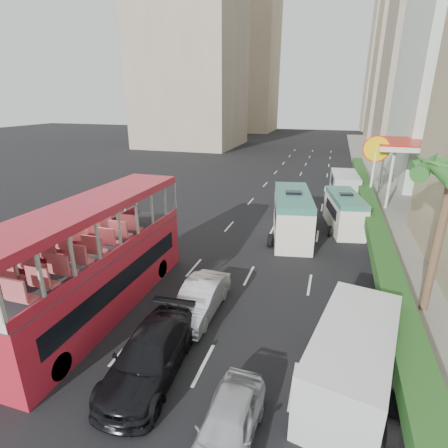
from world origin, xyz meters
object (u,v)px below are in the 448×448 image
at_px(car_silver_lane_b, 227,443).
at_px(palm_tree, 438,243).
at_px(car_black, 151,373).
at_px(panel_van_near, 352,359).
at_px(minibus_near, 292,215).
at_px(shell_station, 410,173).
at_px(car_silver_lane_a, 200,313).
at_px(van_asset, 298,226).
at_px(double_decker_bus, 97,258).
at_px(panel_van_far, 344,185).
at_px(minibus_far, 344,212).

relative_size(car_silver_lane_b, palm_tree, 0.59).
xyz_separation_m(car_black, panel_van_near, (6.55, 1.41, 1.13)).
height_order(minibus_near, shell_station, shell_station).
height_order(car_black, minibus_near, minibus_near).
bearing_deg(car_silver_lane_a, palm_tree, 18.23).
height_order(minibus_near, palm_tree, palm_tree).
xyz_separation_m(van_asset, panel_van_near, (3.26, -15.15, 1.13)).
relative_size(car_silver_lane_a, minibus_near, 0.64).
bearing_deg(minibus_near, car_black, -112.16).
xyz_separation_m(double_decker_bus, panel_van_near, (10.54, -1.50, -1.40)).
bearing_deg(double_decker_bus, palm_tree, 16.16).
distance_m(car_black, panel_van_far, 26.94).
xyz_separation_m(car_silver_lane_b, panel_van_far, (3.26, 27.83, 1.14)).
bearing_deg(panel_van_far, minibus_far, -95.14).
distance_m(minibus_far, shell_station, 10.51).
height_order(panel_van_far, shell_station, shell_station).
bearing_deg(panel_van_near, car_black, -156.51).
distance_m(double_decker_bus, car_black, 5.55).
distance_m(car_silver_lane_a, panel_van_far, 23.07).
xyz_separation_m(car_black, palm_tree, (9.81, 6.91, 3.38)).
height_order(car_black, minibus_far, minibus_far).
height_order(van_asset, minibus_far, minibus_far).
xyz_separation_m(minibus_near, panel_van_far, (3.55, 11.69, -0.37)).
height_order(minibus_near, panel_van_near, minibus_near).
xyz_separation_m(car_silver_lane_a, shell_station, (11.67, 21.99, 2.75)).
height_order(double_decker_bus, shell_station, shell_station).
distance_m(palm_tree, shell_station, 19.14).
height_order(car_black, panel_van_far, panel_van_far).
height_order(car_silver_lane_b, car_black, car_black).
relative_size(double_decker_bus, shell_station, 1.38).
bearing_deg(minibus_far, car_black, -122.24).
xyz_separation_m(minibus_far, panel_van_far, (0.11, 8.99, -0.11)).
distance_m(car_black, minibus_far, 18.33).
bearing_deg(double_decker_bus, panel_van_near, -8.10).
bearing_deg(panel_van_far, shell_station, -6.48).
relative_size(car_black, minibus_far, 0.92).
xyz_separation_m(car_silver_lane_a, panel_van_far, (6.22, 22.18, 1.14)).
distance_m(double_decker_bus, panel_van_near, 10.74).
xyz_separation_m(car_silver_lane_b, minibus_near, (-0.29, 16.13, 1.51)).
relative_size(car_silver_lane_a, panel_van_near, 0.77).
distance_m(double_decker_bus, minibus_far, 17.67).
xyz_separation_m(car_silver_lane_b, van_asset, (-0.01, 18.28, 0.00)).
height_order(double_decker_bus, van_asset, double_decker_bus).
relative_size(van_asset, panel_van_near, 0.76).
relative_size(double_decker_bus, panel_van_far, 1.93).
bearing_deg(minibus_far, car_silver_lane_a, -126.43).
bearing_deg(panel_van_near, van_asset, 113.48).
bearing_deg(car_silver_lane_b, panel_van_far, 84.71).
distance_m(panel_van_near, palm_tree, 6.78).
bearing_deg(panel_van_near, panel_van_far, 101.31).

